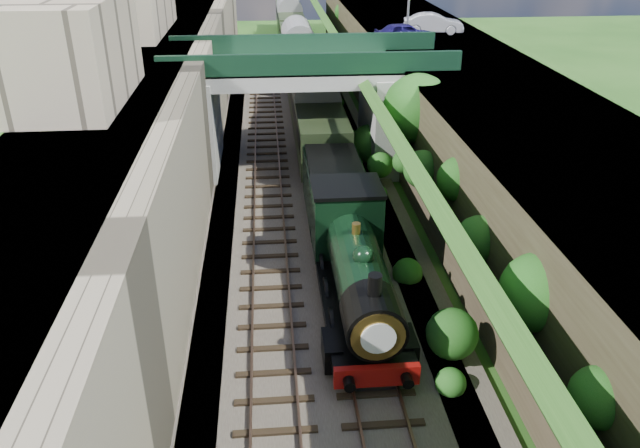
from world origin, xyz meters
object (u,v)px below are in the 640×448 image
Objects in this scene: car_silver at (433,23)px; tender at (335,195)px; car_blue at (405,33)px; road_bridge at (315,98)px; tree at (419,111)px; locomotive at (356,268)px.

car_silver is 19.30m from tender.
car_blue is 15.05m from tender.
car_silver reaches higher than road_bridge.
tree is at bearing -44.50° from road_bridge.
locomotive is 1.70× the size of tender.
tree is 1.10× the size of tender.
car_silver is at bearing 73.46° from tree.
car_silver is at bearing -45.35° from car_blue.
road_bridge is at bearing 90.93° from locomotive.
car_blue is (6.07, 4.50, 2.84)m from road_bridge.
car_silver is at bearing 70.20° from locomotive.
locomotive is (-5.81, -20.20, -5.02)m from car_blue.
tender is at bearing 161.86° from car_silver.
road_bridge is at bearing 118.56° from car_blue.
road_bridge is 8.07m from car_blue.
tree is at bearing 172.84° from car_silver.
tree is 13.75m from car_silver.
road_bridge is 3.94× the size of car_silver.
locomotive is (-8.57, -23.82, -5.03)m from car_silver.
road_bridge reaches higher than tree.
car_blue reaches higher than locomotive.
road_bridge is 2.67× the size of tender.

